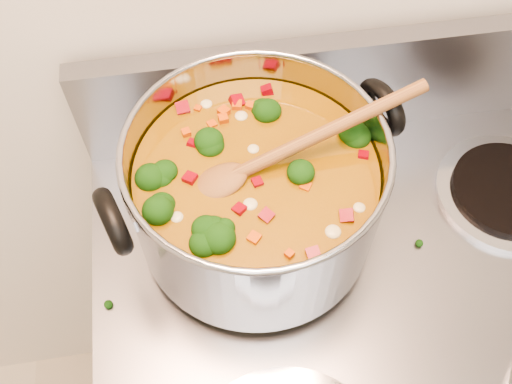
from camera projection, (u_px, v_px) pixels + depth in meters
stockpot at (256, 191)px, 0.67m from camera, size 0.35×0.29×0.17m
wooden_spoon at (271, 158)px, 0.62m from camera, size 0.28×0.09×0.09m
cooktop_crumbs at (284, 194)px, 0.77m from camera, size 0.42×0.32×0.01m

